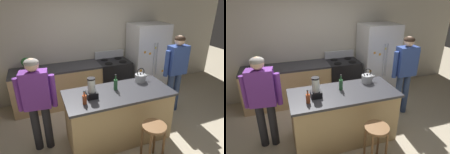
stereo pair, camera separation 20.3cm
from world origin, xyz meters
TOP-DOWN VIEW (x-y plane):
  - ground_plane at (0.00, 0.00)m, footprint 14.00×14.00m
  - back_wall at (0.00, 1.95)m, footprint 8.00×0.10m
  - kitchen_island at (0.00, 0.00)m, footprint 1.81×0.82m
  - back_counter_run at (-0.80, 1.55)m, footprint 2.00×0.64m
  - refrigerator at (1.45, 1.50)m, footprint 0.90×0.73m
  - stove_range at (0.53, 1.52)m, footprint 0.76×0.65m
  - person_by_island_left at (-1.27, 0.22)m, footprint 0.60×0.26m
  - person_by_sink_right at (1.46, 0.38)m, footprint 0.59×0.22m
  - bar_stool at (0.26, -0.71)m, footprint 0.36×0.36m
  - potted_plant at (-1.41, 1.55)m, footprint 0.20×0.20m
  - blender_appliance at (-0.47, -0.02)m, footprint 0.17×0.17m
  - bottle_olive_oil at (-0.02, 0.10)m, footprint 0.07×0.07m
  - bottle_cooking_sauce at (-0.62, -0.16)m, footprint 0.06×0.06m
  - tea_kettle at (0.54, 0.24)m, footprint 0.28×0.20m

SIDE VIEW (x-z plane):
  - ground_plane at x=0.00m, z-range 0.00..0.00m
  - back_counter_run at x=-0.80m, z-range 0.00..0.93m
  - kitchen_island at x=0.00m, z-range 0.00..0.93m
  - stove_range at x=0.53m, z-range -0.08..1.03m
  - bar_stool at x=0.26m, z-range 0.19..0.86m
  - refrigerator at x=1.45m, z-range 0.00..1.77m
  - person_by_island_left at x=-1.27m, z-range 0.16..1.77m
  - bottle_cooking_sauce at x=-0.62m, z-range 0.90..1.11m
  - tea_kettle at x=0.54m, z-range 0.87..1.14m
  - person_by_sink_right at x=1.46m, z-range 0.18..1.87m
  - bottle_olive_oil at x=-0.02m, z-range 0.89..1.17m
  - blender_appliance at x=-0.47m, z-range 0.90..1.24m
  - potted_plant at x=-1.41m, z-range 0.95..1.25m
  - back_wall at x=0.00m, z-range 0.00..2.70m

